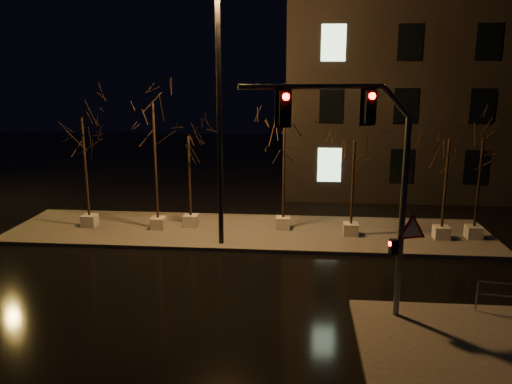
# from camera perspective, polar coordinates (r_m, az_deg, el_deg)

# --- Properties ---
(ground) EXTENTS (90.00, 90.00, 0.00)m
(ground) POSITION_cam_1_polar(r_m,az_deg,el_deg) (17.59, -3.01, -10.75)
(ground) COLOR black
(ground) RESTS_ON ground
(median) EXTENTS (22.00, 5.00, 0.15)m
(median) POSITION_cam_1_polar(r_m,az_deg,el_deg) (23.13, -0.94, -4.54)
(median) COLOR #413F3A
(median) RESTS_ON ground
(sidewalk_corner) EXTENTS (7.00, 5.00, 0.15)m
(sidewalk_corner) POSITION_cam_1_polar(r_m,az_deg,el_deg) (15.20, 25.35, -15.90)
(sidewalk_corner) COLOR #413F3A
(sidewalk_corner) RESTS_ON ground
(building) EXTENTS (25.00, 12.00, 15.00)m
(building) POSITION_cam_1_polar(r_m,az_deg,el_deg) (35.86, 24.70, 12.66)
(building) COLOR black
(building) RESTS_ON ground
(tree_0) EXTENTS (1.80, 1.80, 5.28)m
(tree_0) POSITION_cam_1_polar(r_m,az_deg,el_deg) (24.14, -19.12, 5.41)
(tree_0) COLOR #A9A89E
(tree_0) RESTS_ON median
(tree_1) EXTENTS (1.80, 1.80, 5.95)m
(tree_1) POSITION_cam_1_polar(r_m,az_deg,el_deg) (22.81, -11.59, 6.74)
(tree_1) COLOR #A9A89E
(tree_1) RESTS_ON median
(tree_2) EXTENTS (1.80, 1.80, 4.36)m
(tree_2) POSITION_cam_1_polar(r_m,az_deg,el_deg) (23.15, -7.67, 3.98)
(tree_2) COLOR #A9A89E
(tree_2) RESTS_ON median
(tree_3) EXTENTS (1.80, 1.80, 4.86)m
(tree_3) POSITION_cam_1_polar(r_m,az_deg,el_deg) (22.55, 3.23, 4.81)
(tree_3) COLOR #A9A89E
(tree_3) RESTS_ON median
(tree_4) EXTENTS (1.80, 1.80, 4.37)m
(tree_4) POSITION_cam_1_polar(r_m,az_deg,el_deg) (22.00, 11.10, 3.37)
(tree_4) COLOR #A9A89E
(tree_4) RESTS_ON median
(tree_5) EXTENTS (1.80, 1.80, 4.49)m
(tree_5) POSITION_cam_1_polar(r_m,az_deg,el_deg) (22.62, 21.05, 3.24)
(tree_5) COLOR #A9A89E
(tree_5) RESTS_ON median
(tree_6) EXTENTS (1.80, 1.80, 4.57)m
(tree_6) POSITION_cam_1_polar(r_m,az_deg,el_deg) (23.22, 24.35, 3.33)
(tree_6) COLOR #A9A89E
(tree_6) RESTS_ON median
(traffic_signal_mast) EXTENTS (5.35, 1.64, 6.77)m
(traffic_signal_mast) POSITION_cam_1_polar(r_m,az_deg,el_deg) (14.07, 12.80, 2.46)
(traffic_signal_mast) COLOR #5A5C61
(traffic_signal_mast) RESTS_ON sidewalk_corner
(streetlight_main) EXTENTS (2.57, 0.70, 10.26)m
(streetlight_main) POSITION_cam_1_polar(r_m,az_deg,el_deg) (20.30, -4.25, 10.18)
(streetlight_main) COLOR black
(streetlight_main) RESTS_ON median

